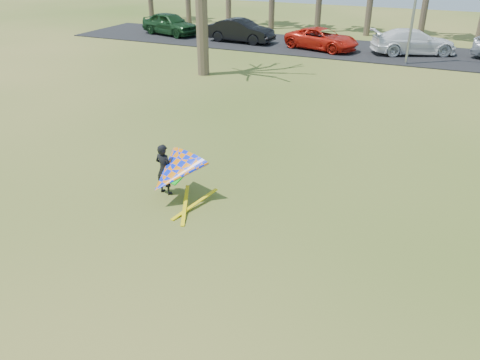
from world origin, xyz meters
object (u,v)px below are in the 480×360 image
at_px(car_0, 170,24).
at_px(car_3, 414,42).
at_px(car_2, 322,39).
at_px(car_1, 241,31).
at_px(kite_flyer, 172,173).

relative_size(car_0, car_3, 0.92).
bearing_deg(car_0, car_2, -78.14).
bearing_deg(car_1, car_3, -82.57).
height_order(car_0, car_2, car_0).
height_order(car_0, car_3, car_0).
relative_size(car_1, kite_flyer, 2.04).
distance_m(car_2, car_3, 5.88).
relative_size(car_0, kite_flyer, 2.06).
distance_m(car_0, kite_flyer, 26.61).
height_order(car_1, car_2, car_1).
bearing_deg(car_1, car_0, 89.04).
relative_size(car_0, car_2, 0.99).
bearing_deg(car_2, kite_flyer, -160.43).
bearing_deg(car_3, car_0, 66.91).
bearing_deg(car_0, car_1, -79.58).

